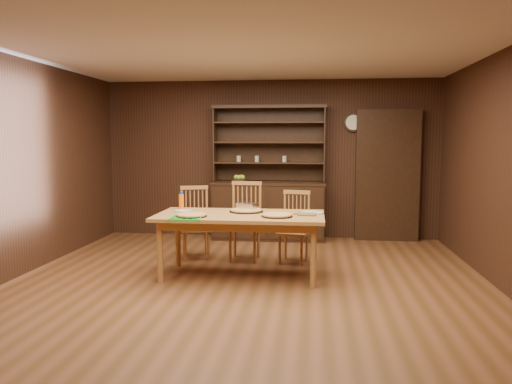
# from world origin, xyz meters

# --- Properties ---
(floor) EXTENTS (6.00, 6.00, 0.00)m
(floor) POSITION_xyz_m (0.00, 0.00, 0.00)
(floor) COLOR brown
(floor) RESTS_ON ground
(room_shell) EXTENTS (6.00, 6.00, 6.00)m
(room_shell) POSITION_xyz_m (0.00, 0.00, 1.58)
(room_shell) COLOR silver
(room_shell) RESTS_ON floor
(china_hutch) EXTENTS (1.84, 0.52, 2.17)m
(china_hutch) POSITION_xyz_m (-0.00, 2.75, 0.60)
(china_hutch) COLOR #321C10
(china_hutch) RESTS_ON floor
(doorway) EXTENTS (1.00, 0.18, 2.10)m
(doorway) POSITION_xyz_m (1.90, 2.90, 1.05)
(doorway) COLOR #321C10
(doorway) RESTS_ON floor
(wall_clock) EXTENTS (0.30, 0.05, 0.30)m
(wall_clock) POSITION_xyz_m (1.35, 2.96, 1.90)
(wall_clock) COLOR #321C10
(wall_clock) RESTS_ON room_shell
(dining_table) EXTENTS (1.97, 0.98, 0.75)m
(dining_table) POSITION_xyz_m (-0.13, 0.48, 0.67)
(dining_table) COLOR #CA8846
(dining_table) RESTS_ON floor
(chair_left) EXTENTS (0.51, 0.49, 0.99)m
(chair_left) POSITION_xyz_m (-0.89, 1.37, 0.52)
(chair_left) COLOR #A77839
(chair_left) RESTS_ON floor
(chair_center) EXTENTS (0.45, 0.43, 1.06)m
(chair_center) POSITION_xyz_m (-0.19, 1.35, 0.56)
(chair_center) COLOR #A77839
(chair_center) RESTS_ON floor
(chair_right) EXTENTS (0.46, 0.45, 0.95)m
(chair_right) POSITION_xyz_m (0.49, 1.28, 0.50)
(chair_right) COLOR #A77839
(chair_right) RESTS_ON floor
(pizza_left) EXTENTS (0.35, 0.35, 0.04)m
(pizza_left) POSITION_xyz_m (-0.65, 0.21, 0.77)
(pizza_left) COLOR black
(pizza_left) RESTS_ON dining_table
(pizza_right) EXTENTS (0.36, 0.36, 0.04)m
(pizza_right) POSITION_xyz_m (0.32, 0.32, 0.77)
(pizza_right) COLOR black
(pizza_right) RESTS_ON dining_table
(pizza_center) EXTENTS (0.41, 0.41, 0.04)m
(pizza_center) POSITION_xyz_m (-0.08, 0.66, 0.77)
(pizza_center) COLOR black
(pizza_center) RESTS_ON dining_table
(cooling_rack) EXTENTS (0.44, 0.44, 0.02)m
(cooling_rack) POSITION_xyz_m (-0.68, 0.09, 0.76)
(cooling_rack) COLOR green
(cooling_rack) RESTS_ON dining_table
(plate_left) EXTENTS (0.24, 0.24, 0.02)m
(plate_left) POSITION_xyz_m (-0.85, 0.61, 0.76)
(plate_left) COLOR white
(plate_left) RESTS_ON dining_table
(plate_right) EXTENTS (0.28, 0.28, 0.02)m
(plate_right) POSITION_xyz_m (0.72, 0.63, 0.76)
(plate_right) COLOR white
(plate_right) RESTS_ON dining_table
(foil_dish) EXTENTS (0.28, 0.25, 0.09)m
(foil_dish) POSITION_xyz_m (-0.08, 0.80, 0.80)
(foil_dish) COLOR white
(foil_dish) RESTS_ON dining_table
(juice_bottle) EXTENTS (0.06, 0.06, 0.22)m
(juice_bottle) POSITION_xyz_m (-0.94, 0.84, 0.85)
(juice_bottle) COLOR orange
(juice_bottle) RESTS_ON dining_table
(pot_holder_a) EXTENTS (0.22, 0.22, 0.02)m
(pot_holder_a) POSITION_xyz_m (0.66, 0.50, 0.76)
(pot_holder_a) COLOR #A51E12
(pot_holder_a) RESTS_ON dining_table
(pot_holder_b) EXTENTS (0.27, 0.27, 0.01)m
(pot_holder_b) POSITION_xyz_m (0.64, 0.54, 0.76)
(pot_holder_b) COLOR #A51E12
(pot_holder_b) RESTS_ON dining_table
(fruit_bowl) EXTENTS (0.26, 0.26, 0.12)m
(fruit_bowl) POSITION_xyz_m (-0.47, 2.69, 0.99)
(fruit_bowl) COLOR black
(fruit_bowl) RESTS_ON china_hutch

